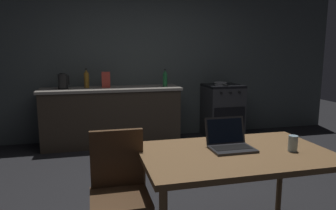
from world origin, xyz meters
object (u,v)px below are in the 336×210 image
object	(u,v)px
frying_pan	(221,83)
drinking_glass	(293,143)
chair	(119,186)
stove_oven	(222,111)
laptop	(230,143)
bottle	(165,78)
bottle_b	(86,79)
cereal_box	(106,80)
dining_table	(236,160)
electric_kettle	(63,81)

from	to	relation	value
frying_pan	drinking_glass	bearing A→B (deg)	-103.59
chair	stove_oven	bearing A→B (deg)	77.29
stove_oven	frying_pan	bearing A→B (deg)	-152.34
laptop	bottle	bearing A→B (deg)	73.80
bottle_b	stove_oven	bearing A→B (deg)	-2.10
stove_oven	cereal_box	bearing A→B (deg)	179.34
stove_oven	frying_pan	distance (m)	0.48
dining_table	chair	bearing A→B (deg)	174.65
stove_oven	dining_table	bearing A→B (deg)	-112.02
laptop	electric_kettle	world-z (taller)	electric_kettle
cereal_box	frying_pan	bearing A→B (deg)	-1.51
electric_kettle	bottle_b	world-z (taller)	bottle_b
chair	frying_pan	size ratio (longest dim) A/B	2.29
chair	bottle_b	size ratio (longest dim) A/B	3.02
dining_table	chair	distance (m)	0.87
laptop	chair	bearing A→B (deg)	167.40
laptop	drinking_glass	bearing A→B (deg)	-34.44
dining_table	frying_pan	world-z (taller)	frying_pan
bottle	chair	bearing A→B (deg)	-109.77
bottle	bottle_b	world-z (taller)	bottle_b
chair	cereal_box	xyz separation A→B (m)	(0.07, 2.86, 0.50)
cereal_box	stove_oven	bearing A→B (deg)	-0.66
frying_pan	cereal_box	xyz separation A→B (m)	(-1.91, 0.05, 0.10)
stove_oven	drinking_glass	distance (m)	3.12
frying_pan	cereal_box	bearing A→B (deg)	178.49
dining_table	bottle_b	xyz separation A→B (m)	(-1.07, 3.00, 0.38)
dining_table	bottle_b	bearing A→B (deg)	109.61
bottle	cereal_box	xyz separation A→B (m)	(-0.93, 0.07, -0.01)
bottle	electric_kettle	bearing A→B (deg)	178.18
bottle	frying_pan	size ratio (longest dim) A/B	0.71
chair	laptop	bearing A→B (deg)	23.03
dining_table	laptop	distance (m)	0.14
dining_table	bottle_b	world-z (taller)	bottle_b
chair	bottle	bearing A→B (deg)	93.08
laptop	cereal_box	distance (m)	2.97
electric_kettle	drinking_glass	xyz separation A→B (m)	(1.82, -3.01, -0.22)
bottle	frying_pan	bearing A→B (deg)	1.17
laptop	bottle_b	world-z (taller)	bottle_b
laptop	frying_pan	xyz separation A→B (m)	(1.14, 2.81, 0.15)
laptop	frying_pan	world-z (taller)	laptop
electric_kettle	cereal_box	distance (m)	0.64
dining_table	bottle	world-z (taller)	bottle
frying_pan	bottle	bearing A→B (deg)	-178.83
chair	electric_kettle	bearing A→B (deg)	124.10
drinking_glass	dining_table	bearing A→B (deg)	168.20
stove_oven	bottle_b	size ratio (longest dim) A/B	3.01
chair	drinking_glass	xyz separation A→B (m)	(1.26, -0.16, 0.27)
laptop	cereal_box	world-z (taller)	cereal_box
stove_oven	frying_pan	size ratio (longest dim) A/B	2.28
chair	frying_pan	world-z (taller)	frying_pan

